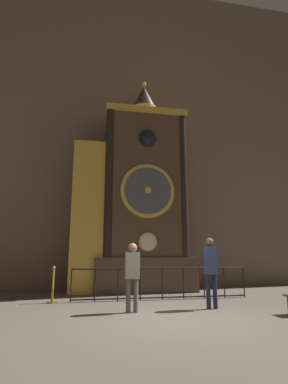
# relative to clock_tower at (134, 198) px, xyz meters

# --- Properties ---
(ground_plane) EXTENTS (28.00, 28.00, 0.00)m
(ground_plane) POSITION_rel_clock_tower_xyz_m (0.09, -4.95, -3.48)
(ground_plane) COLOR brown
(cathedral_back_wall) EXTENTS (24.00, 0.32, 14.68)m
(cathedral_back_wall) POSITION_rel_clock_tower_xyz_m (0.00, 1.47, 3.85)
(cathedral_back_wall) COLOR #7A6656
(cathedral_back_wall) RESTS_ON ground_plane
(clock_tower) EXTENTS (4.60, 1.79, 8.54)m
(clock_tower) POSITION_rel_clock_tower_xyz_m (0.00, 0.00, 0.00)
(clock_tower) COLOR brown
(clock_tower) RESTS_ON ground_plane
(railing_fence) EXTENTS (5.44, 0.05, 0.94)m
(railing_fence) POSITION_rel_clock_tower_xyz_m (0.54, -2.10, -2.95)
(railing_fence) COLOR black
(railing_fence) RESTS_ON ground_plane
(visitor_near) EXTENTS (0.34, 0.23, 1.60)m
(visitor_near) POSITION_rel_clock_tower_xyz_m (-0.67, -3.96, -2.51)
(visitor_near) COLOR #58554F
(visitor_near) RESTS_ON ground_plane
(visitor_far) EXTENTS (0.38, 0.30, 1.76)m
(visitor_far) POSITION_rel_clock_tower_xyz_m (1.37, -3.88, -2.42)
(visitor_far) COLOR #1B213A
(visitor_far) RESTS_ON ground_plane
(stanchion_post) EXTENTS (0.28, 0.28, 1.00)m
(stanchion_post) POSITION_rel_clock_tower_xyz_m (-2.66, -2.13, -3.16)
(stanchion_post) COLOR #B28E33
(stanchion_post) RESTS_ON ground_plane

